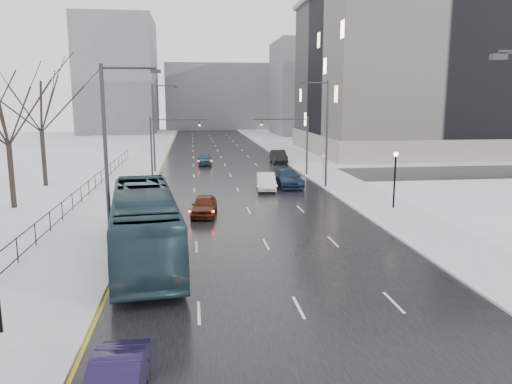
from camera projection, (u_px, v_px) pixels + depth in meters
name	position (u px, v px, depth m)	size (l,w,h in m)	color
road	(224.00, 163.00, 65.92)	(16.00, 150.00, 0.04)	black
cross_road	(231.00, 177.00, 54.21)	(130.00, 10.00, 0.04)	black
sidewalk_left	(143.00, 164.00, 64.60)	(5.00, 150.00, 0.16)	silver
sidewalk_right	(302.00, 161.00, 67.22)	(5.00, 150.00, 0.16)	silver
park_strip	(67.00, 165.00, 63.41)	(14.00, 150.00, 0.12)	white
tree_park_d	(15.00, 209.00, 38.34)	(8.75, 8.75, 12.50)	black
tree_park_e	(46.00, 187.00, 48.05)	(9.45, 9.45, 13.50)	black
iron_fence	(66.00, 207.00, 34.88)	(0.06, 70.00, 1.30)	black
streetlight_r_mid	(325.00, 129.00, 46.41)	(2.95, 0.25, 10.00)	#2D2D33
streetlight_l_near	(110.00, 154.00, 24.87)	(2.95, 0.25, 10.00)	#2D2D33
streetlight_l_far	(155.00, 124.00, 56.07)	(2.95, 0.25, 10.00)	#2D2D33
lamppost_r_mid	(395.00, 172.00, 37.50)	(0.36, 0.36, 4.28)	black
mast_signal_right	(298.00, 138.00, 54.38)	(6.10, 0.33, 6.50)	#2D2D33
mast_signal_left	(161.00, 140.00, 52.55)	(6.10, 0.33, 6.50)	#2D2D33
no_uturn_sign	(323.00, 159.00, 51.04)	(0.60, 0.06, 2.70)	#2D2D33
civic_building	(436.00, 81.00, 79.94)	(41.00, 31.00, 24.80)	gray
bldg_far_right	(324.00, 88.00, 121.04)	(24.00, 20.00, 22.00)	slate
bldg_far_left	(118.00, 76.00, 124.01)	(18.00, 22.00, 28.00)	slate
bldg_far_center	(220.00, 97.00, 142.79)	(30.00, 18.00, 18.00)	slate
sedan_left_near	(116.00, 384.00, 13.47)	(1.43, 4.10, 1.35)	#1A1236
bus	(144.00, 225.00, 25.85)	(3.13, 13.36, 3.72)	#233B44
sedan_center_near	(204.00, 205.00, 35.93)	(1.72, 4.28, 1.46)	#491A0C
sedan_right_near	(266.00, 181.00, 46.11)	(1.66, 4.75, 1.56)	silver
sedan_right_far	(287.00, 178.00, 47.88)	(2.29, 5.64, 1.64)	#132239
sedan_center_far	(205.00, 159.00, 63.75)	(1.71, 4.26, 1.45)	navy
sedan_right_distant	(279.00, 156.00, 65.92)	(1.75, 5.03, 1.66)	black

